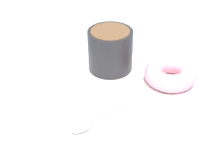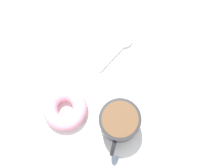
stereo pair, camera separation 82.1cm
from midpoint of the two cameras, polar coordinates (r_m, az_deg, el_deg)
The scene contains 5 objects.
ground_plane at distance 66.28cm, azimuth -1.22°, elevation -36.93°, with size 120.00×120.00×2.00cm, color #99A8B7.
napkin at distance 64.94cm, azimuth -1.35°, elevation -37.32°, with size 28.88×28.88×0.30cm, color white.
coffee_cup at distance 64.09cm, azimuth -1.51°, elevation -28.66°, with size 11.88×8.70×8.18cm.
donut at distance 65.20cm, azimuth 10.34°, elevation -33.17°, with size 9.93×9.93×3.35cm, color pink.
spoon at distance 62.57cm, azimuth -6.91°, elevation -44.66°, with size 11.15×6.22×0.90cm.
Camera 1 is at (-49.70, -24.24, 41.01)cm, focal length 60.00 mm.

